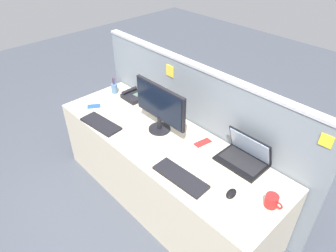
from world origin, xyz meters
The scene contains 14 objects.
ground_plane centered at (0.00, 0.00, 0.00)m, with size 10.00×10.00×0.00m, color #424751.
desk centered at (0.00, 0.00, 0.36)m, with size 2.20×0.72×0.72m, color beige.
cubicle_divider centered at (0.00, 0.40, 0.64)m, with size 2.42×0.08×1.27m.
desktop_monitor centered at (-0.13, 0.08, 0.96)m, with size 0.57×0.19×0.43m.
laptop centered at (0.61, 0.27, 0.77)m, with size 0.36×0.26×0.24m.
desk_phone centered at (-0.72, 0.25, 0.74)m, with size 0.21×0.19×0.08m.
keyboard_main centered at (0.41, -0.21, 0.73)m, with size 0.43×0.15×0.02m, color black.
keyboard_spare centered at (-0.55, -0.26, 0.73)m, with size 0.40×0.16×0.02m, color black.
computer_mouse_right_hand centered at (0.76, -0.07, 0.73)m, with size 0.06×0.10×0.03m, color black.
pen_cup centered at (-0.95, 0.17, 0.77)m, with size 0.07×0.07×0.19m.
cell_phone_red_case centered at (0.25, 0.21, 0.72)m, with size 0.06×0.15×0.01m, color #B22323.
cell_phone_blue_case centered at (-0.86, -0.14, 0.72)m, with size 0.07×0.12×0.01m, color blue.
cell_phone_white_slab centered at (-0.75, 0.01, 0.72)m, with size 0.07×0.13×0.01m, color silver.
coffee_mug centered at (0.99, 0.04, 0.76)m, with size 0.12×0.09×0.09m.
Camera 1 is at (1.49, -1.35, 2.30)m, focal length 32.53 mm.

